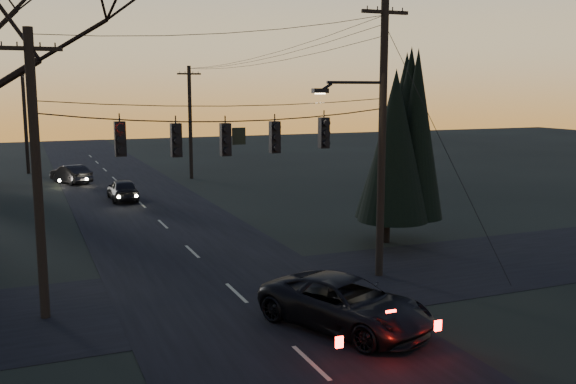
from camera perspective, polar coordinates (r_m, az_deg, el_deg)
name	(u,v)px	position (r m, az deg, el deg)	size (l,w,h in m)	color
main_road	(172,232)	(31.17, -10.31, -3.55)	(8.00, 120.00, 0.02)	black
cross_road	(236,293)	(21.82, -4.61, -8.96)	(60.00, 7.00, 0.02)	black
utility_pole_right	(379,275)	(24.01, 8.08, -7.35)	(5.00, 0.30, 10.00)	black
utility_pole_left	(46,318)	(20.89, -20.73, -10.40)	(1.80, 0.30, 8.50)	black
utility_pole_far_r	(192,179)	(49.66, -8.57, 1.19)	(1.80, 0.30, 8.50)	black
utility_pole_far_l	(29,173)	(56.17, -22.06, 1.54)	(0.30, 0.30, 8.00)	black
span_signal_assembly	(227,137)	(20.73, -5.43, 4.86)	(11.50, 0.44, 1.59)	black
evergreen_right	(388,144)	(28.43, 8.88, 4.21)	(4.01, 4.01, 7.59)	black
suv_near	(346,304)	(18.58, 5.16, -9.91)	(2.41, 5.22, 1.45)	black
sedan_oncoming_a	(123,190)	(40.63, -14.48, 0.20)	(1.58, 3.92, 1.34)	black
sedan_oncoming_b	(71,174)	(49.18, -18.74, 1.50)	(1.39, 3.99, 1.31)	black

